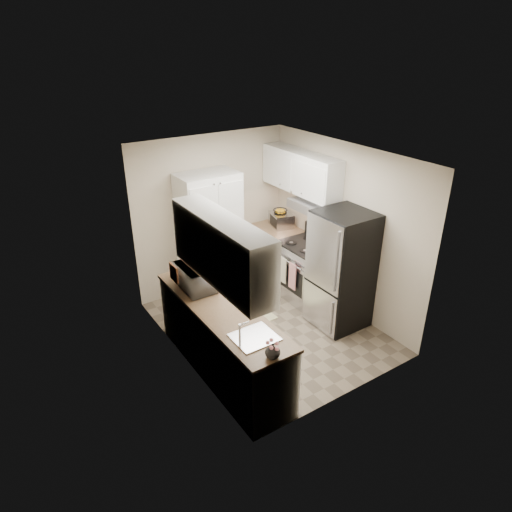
{
  "coord_description": "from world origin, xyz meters",
  "views": [
    {
      "loc": [
        -3.14,
        -4.46,
        3.8
      ],
      "look_at": [
        -0.12,
        0.15,
        1.12
      ],
      "focal_mm": 32.0,
      "sensor_mm": 36.0,
      "label": 1
    }
  ],
  "objects_px": {
    "pantry_cabinet": "(210,237)",
    "refrigerator": "(341,270)",
    "electric_range": "(306,271)",
    "toaster_oven": "(281,220)",
    "microwave": "(196,277)",
    "wine_bottle": "(177,271)"
  },
  "relations": [
    {
      "from": "electric_range",
      "to": "wine_bottle",
      "type": "bearing_deg",
      "value": 177.94
    },
    {
      "from": "toaster_oven",
      "to": "pantry_cabinet",
      "type": "bearing_deg",
      "value": -170.24
    },
    {
      "from": "microwave",
      "to": "toaster_oven",
      "type": "xyz_separation_m",
      "value": [
        2.11,
        1.09,
        -0.04
      ]
    },
    {
      "from": "wine_bottle",
      "to": "toaster_oven",
      "type": "bearing_deg",
      "value": 18.7
    },
    {
      "from": "refrigerator",
      "to": "toaster_oven",
      "type": "xyz_separation_m",
      "value": [
        0.15,
        1.63,
        0.19
      ]
    },
    {
      "from": "wine_bottle",
      "to": "toaster_oven",
      "type": "height_order",
      "value": "wine_bottle"
    },
    {
      "from": "refrigerator",
      "to": "toaster_oven",
      "type": "bearing_deg",
      "value": 84.74
    },
    {
      "from": "pantry_cabinet",
      "to": "toaster_oven",
      "type": "height_order",
      "value": "pantry_cabinet"
    },
    {
      "from": "refrigerator",
      "to": "microwave",
      "type": "bearing_deg",
      "value": 164.53
    },
    {
      "from": "electric_range",
      "to": "microwave",
      "type": "relative_size",
      "value": 2.03
    },
    {
      "from": "electric_range",
      "to": "microwave",
      "type": "xyz_separation_m",
      "value": [
        -1.99,
        -0.26,
        0.6
      ]
    },
    {
      "from": "microwave",
      "to": "wine_bottle",
      "type": "height_order",
      "value": "microwave"
    },
    {
      "from": "pantry_cabinet",
      "to": "toaster_oven",
      "type": "distance_m",
      "value": 1.29
    },
    {
      "from": "pantry_cabinet",
      "to": "wine_bottle",
      "type": "bearing_deg",
      "value": -137.9
    },
    {
      "from": "electric_range",
      "to": "microwave",
      "type": "bearing_deg",
      "value": -172.65
    },
    {
      "from": "refrigerator",
      "to": "wine_bottle",
      "type": "height_order",
      "value": "refrigerator"
    },
    {
      "from": "pantry_cabinet",
      "to": "refrigerator",
      "type": "bearing_deg",
      "value": -56.54
    },
    {
      "from": "refrigerator",
      "to": "wine_bottle",
      "type": "distance_m",
      "value": 2.27
    },
    {
      "from": "electric_range",
      "to": "toaster_oven",
      "type": "relative_size",
      "value": 2.84
    },
    {
      "from": "pantry_cabinet",
      "to": "wine_bottle",
      "type": "distance_m",
      "value": 1.27
    },
    {
      "from": "electric_range",
      "to": "toaster_oven",
      "type": "xyz_separation_m",
      "value": [
        0.12,
        0.83,
        0.56
      ]
    },
    {
      "from": "wine_bottle",
      "to": "microwave",
      "type": "bearing_deg",
      "value": -70.19
    }
  ]
}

